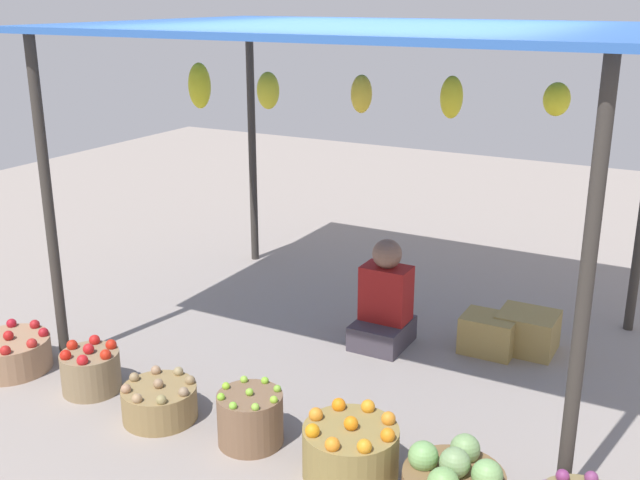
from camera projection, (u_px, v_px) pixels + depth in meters
ground_plane at (359, 343)px, 5.48m from camera, size 14.00×14.00×0.00m
market_stall_structure at (363, 48)px, 4.84m from camera, size 3.65×2.69×2.22m
vendor_person at (385, 305)px, 5.39m from camera, size 0.36×0.44×0.78m
basket_red_apples at (11, 353)px, 5.07m from camera, size 0.52×0.52×0.28m
basket_red_tomatoes at (91, 370)px, 4.79m from camera, size 0.37×0.37×0.32m
basket_potatoes at (160, 402)px, 4.48m from camera, size 0.44×0.44×0.26m
basket_limes at (250, 418)px, 4.22m from camera, size 0.37×0.37×0.34m
basket_oranges at (351, 450)px, 3.93m from camera, size 0.50×0.50×0.34m
wooden_crate_near_vendor at (489, 334)px, 5.31m from camera, size 0.37×0.29×0.27m
wooden_crate_stacked_rear at (527, 331)px, 5.34m from camera, size 0.40×0.36×0.28m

